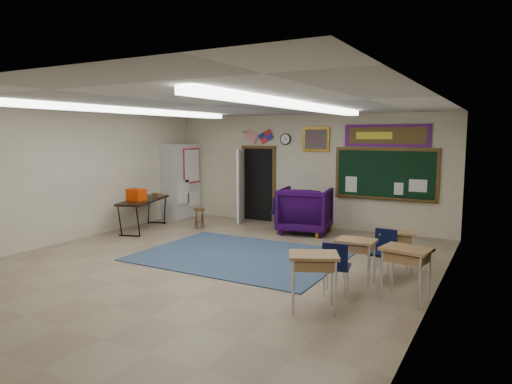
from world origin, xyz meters
The scene contains 24 objects.
floor centered at (0.00, 0.00, 0.00)m, with size 9.00×9.00×0.00m, color #827459.
back_wall centered at (0.00, 4.50, 1.50)m, with size 8.00×0.04×3.00m, color beige.
left_wall centered at (-4.00, 0.00, 1.50)m, with size 0.04×9.00×3.00m, color beige.
right_wall centered at (4.00, 0.00, 1.50)m, with size 0.04×9.00×3.00m, color beige.
ceiling centered at (0.00, 0.00, 3.00)m, with size 8.00×9.00×0.04m, color silver.
area_rug centered at (0.20, 0.80, 0.01)m, with size 4.00×3.00×0.02m, color #2E4058.
fluorescent_strips centered at (0.00, 0.00, 2.94)m, with size 3.86×6.00×0.10m, color white, non-canonical shape.
doorway centered at (-1.50, 4.35, 1.06)m, with size 1.10×0.89×2.16m.
chalkboard centered at (2.20, 4.46, 1.46)m, with size 2.55×0.14×1.30m.
bulletin_board centered at (2.20, 4.47, 2.45)m, with size 2.10×0.05×0.55m.
framed_art_print centered at (0.35, 4.47, 2.35)m, with size 0.75×0.05×0.65m.
wall_clock centered at (-0.55, 4.47, 2.35)m, with size 0.32×0.05×0.32m.
wall_flags centered at (-1.40, 4.44, 2.48)m, with size 1.16×0.06×0.70m, color red, non-canonical shape.
storage_cabinet centered at (-3.71, 3.85, 1.10)m, with size 0.59×1.25×2.20m.
wingback_armchair centered at (0.45, 3.56, 0.58)m, with size 1.23×1.27×1.15m, color black.
student_chair_reading centered at (-0.26, 3.54, 0.44)m, with size 0.44×0.44×0.88m, color black, non-canonical shape.
student_chair_desk_a centered at (2.67, -0.42, 0.43)m, with size 0.43×0.43×0.85m, color black, non-canonical shape.
student_chair_desk_b centered at (3.09, 0.72, 0.42)m, with size 0.42×0.42×0.84m, color black, non-canonical shape.
student_desk_front_left centered at (2.76, 0.26, 0.42)m, with size 0.63×0.48×0.75m.
student_desk_front_right centered at (3.19, 1.21, 0.42)m, with size 0.76×0.67×0.75m.
student_desk_back_left centered at (2.59, -1.18, 0.46)m, with size 0.83×0.75×0.82m.
student_desk_back_right centered at (3.65, -0.19, 0.45)m, with size 0.75×0.61×0.81m.
folding_table centered at (-3.38, 1.84, 0.44)m, with size 1.23×2.04×1.10m.
wooden_stool centered at (-2.18, 2.66, 0.27)m, with size 0.30×0.30×0.53m.
Camera 1 is at (4.91, -6.98, 2.45)m, focal length 32.00 mm.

